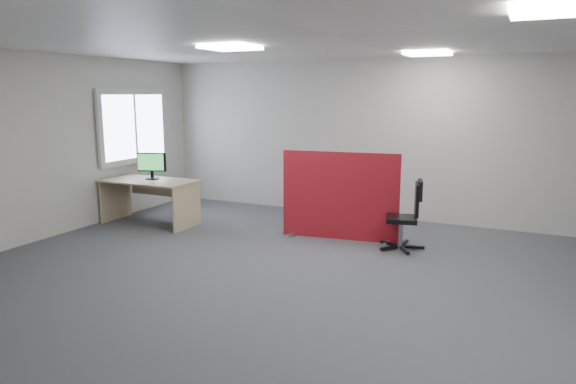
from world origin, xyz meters
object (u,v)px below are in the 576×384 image
at_px(monitor_second, 152,165).
at_px(office_chair, 409,211).
at_px(second_desk, 151,191).
at_px(red_divider, 340,197).

relative_size(monitor_second, office_chair, 0.49).
relative_size(second_desk, monitor_second, 3.31).
xyz_separation_m(red_divider, monitor_second, (-3.15, -0.36, 0.33)).
xyz_separation_m(red_divider, office_chair, (1.03, -0.09, -0.09)).
distance_m(second_desk, monitor_second, 0.43).
distance_m(second_desk, office_chair, 4.18).
xyz_separation_m(red_divider, second_desk, (-3.13, -0.43, -0.09)).
height_order(monitor_second, office_chair, monitor_second).
xyz_separation_m(second_desk, office_chair, (4.16, 0.34, -0.01)).
bearing_deg(red_divider, office_chair, -12.53).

